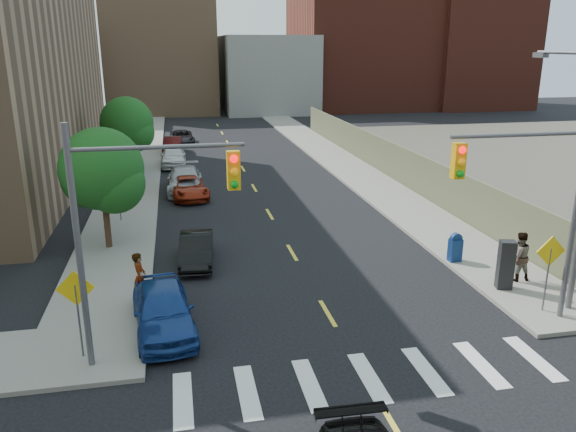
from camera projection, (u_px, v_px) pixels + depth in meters
name	position (u px, v px, depth m)	size (l,w,h in m)	color
sidewalk_nw	(142.00, 149.00, 49.22)	(3.50, 73.00, 0.15)	gray
sidewalk_ne	(313.00, 143.00, 52.15)	(3.50, 73.00, 0.15)	gray
fence_north	(385.00, 157.00, 39.50)	(0.12, 44.00, 2.50)	#6B714F
bg_bldg_west	(34.00, 68.00, 71.52)	(14.00, 18.00, 12.00)	#592319
bg_bldg_midwest	(162.00, 55.00, 75.97)	(14.00, 16.00, 15.00)	#8C6B4C
bg_bldg_center	(266.00, 74.00, 77.47)	(12.00, 16.00, 10.00)	gray
bg_bldg_east	(359.00, 51.00, 81.10)	(18.00, 18.00, 16.00)	#592319
bg_bldg_fareast	(468.00, 43.00, 81.96)	(14.00, 16.00, 18.00)	#592319
smokestack	(497.00, 7.00, 81.25)	(1.80, 1.80, 28.00)	#8C6B4C
signal_nw	(134.00, 214.00, 14.98)	(4.59, 0.30, 7.00)	#59595E
signal_ne	(536.00, 192.00, 17.23)	(4.59, 0.30, 7.00)	#59595E
warn_sign_nw	(76.00, 298.00, 15.84)	(1.06, 0.06, 2.83)	#59595E
warn_sign_ne	(549.00, 260.00, 18.67)	(1.06, 0.06, 2.83)	#59595E
warn_sign_midwest	(118.00, 186.00, 28.50)	(1.06, 0.06, 2.83)	#59595E
tree_west_near	(102.00, 174.00, 24.32)	(3.66, 3.64, 5.52)	#332114
tree_west_far	(127.00, 127.00, 38.38)	(3.66, 3.64, 5.52)	#332114
parked_car_blue	(163.00, 309.00, 17.90)	(1.83, 4.54, 1.55)	navy
parked_car_black	(196.00, 249.00, 23.54)	(1.34, 3.85, 1.27)	black
parked_car_red	(188.00, 187.00, 33.75)	(2.08, 4.52, 1.26)	maroon
parked_car_silver	(185.00, 180.00, 35.08)	(2.11, 5.19, 1.51)	#A7AAAE
parked_car_white	(173.00, 156.00, 42.41)	(1.83, 4.55, 1.55)	silver
parked_car_maroon	(173.00, 146.00, 47.31)	(1.46, 4.19, 1.38)	#3D0C0C
parked_car_grey	(182.00, 137.00, 52.08)	(2.06, 4.47, 1.24)	black
mailbox	(455.00, 247.00, 23.41)	(0.52, 0.41, 1.23)	navy
payphone	(506.00, 265.00, 20.70)	(0.55, 0.45, 1.85)	black
pedestrian_west	(140.00, 277.00, 19.60)	(0.67, 0.44, 1.83)	gray
pedestrian_east	(519.00, 256.00, 21.42)	(0.94, 0.73, 1.94)	gray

